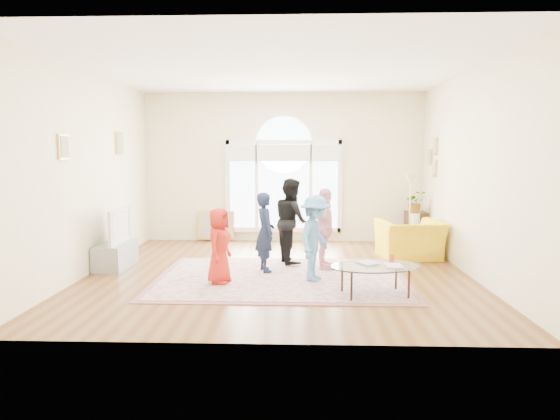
{
  "coord_description": "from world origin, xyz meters",
  "views": [
    {
      "loc": [
        0.31,
        -7.83,
        1.91
      ],
      "look_at": [
        0.02,
        0.3,
        0.99
      ],
      "focal_mm": 32.0,
      "sensor_mm": 36.0,
      "label": 1
    }
  ],
  "objects_px": {
    "area_rug": "(281,277)",
    "coffee_table": "(375,267)",
    "television": "(115,226)",
    "armchair": "(410,240)",
    "tv_console": "(116,255)"
  },
  "relations": [
    {
      "from": "area_rug",
      "to": "tv_console",
      "type": "relative_size",
      "value": 3.6
    },
    {
      "from": "television",
      "to": "coffee_table",
      "type": "distance_m",
      "value": 4.38
    },
    {
      "from": "area_rug",
      "to": "coffee_table",
      "type": "xyz_separation_m",
      "value": [
        1.29,
        -0.92,
        0.39
      ]
    },
    {
      "from": "television",
      "to": "armchair",
      "type": "xyz_separation_m",
      "value": [
        5.09,
        0.88,
        -0.36
      ]
    },
    {
      "from": "television",
      "to": "coffee_table",
      "type": "bearing_deg",
      "value": -20.76
    },
    {
      "from": "tv_console",
      "to": "armchair",
      "type": "height_order",
      "value": "armchair"
    },
    {
      "from": "armchair",
      "to": "coffee_table",
      "type": "bearing_deg",
      "value": 59.2
    },
    {
      "from": "armchair",
      "to": "area_rug",
      "type": "bearing_deg",
      "value": 24.99
    },
    {
      "from": "television",
      "to": "armchair",
      "type": "height_order",
      "value": "television"
    },
    {
      "from": "area_rug",
      "to": "armchair",
      "type": "relative_size",
      "value": 3.34
    },
    {
      "from": "area_rug",
      "to": "television",
      "type": "xyz_separation_m",
      "value": [
        -2.8,
        0.63,
        0.7
      ]
    },
    {
      "from": "coffee_table",
      "to": "armchair",
      "type": "bearing_deg",
      "value": 56.88
    },
    {
      "from": "area_rug",
      "to": "coffee_table",
      "type": "height_order",
      "value": "coffee_table"
    },
    {
      "from": "area_rug",
      "to": "armchair",
      "type": "xyz_separation_m",
      "value": [
        2.29,
        1.51,
        0.34
      ]
    },
    {
      "from": "tv_console",
      "to": "television",
      "type": "relative_size",
      "value": 0.99
    }
  ]
}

